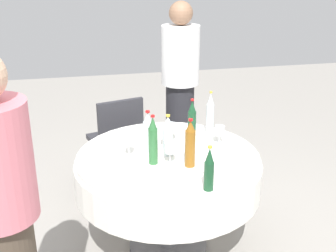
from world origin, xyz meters
TOP-DOWN VIEW (x-y plane):
  - ground_plane at (0.00, 0.00)m, footprint 10.00×10.00m
  - dining_table at (0.00, 0.00)m, footprint 1.26×1.26m
  - bottle_green_mid at (0.12, 0.11)m, footprint 0.06×0.06m
  - bottle_dark_green_left at (-0.13, 0.51)m, footprint 0.06×0.06m
  - bottle_dark_green_south at (-0.21, -0.16)m, footprint 0.06×0.06m
  - bottle_clear_far at (0.00, 0.00)m, footprint 0.07×0.07m
  - bottle_clear_right at (-0.38, -0.30)m, footprint 0.06×0.06m
  - bottle_amber_front at (-0.10, 0.19)m, footprint 0.07×0.07m
  - bottle_clear_near at (0.12, -0.07)m, footprint 0.06×0.06m
  - wine_glass_far at (-0.01, -0.14)m, footprint 0.07×0.07m
  - wine_glass_right at (-0.39, -0.11)m, footprint 0.07×0.07m
  - wine_glass_front at (-0.07, -0.23)m, footprint 0.07×0.07m
  - wine_glass_near at (0.01, 0.13)m, footprint 0.07×0.07m
  - wine_glass_east at (0.26, -0.03)m, footprint 0.06×0.06m
  - plate_east at (0.02, -0.42)m, footprint 0.26×0.26m
  - plate_inner at (0.08, 0.35)m, footprint 0.21×0.21m
  - plate_outer at (0.36, 0.20)m, footprint 0.26×0.26m
  - fork_left at (-0.36, 0.06)m, footprint 0.09×0.17m
  - spoon_south at (0.24, -0.30)m, footprint 0.16×0.11m
  - person_mid at (0.93, 0.82)m, footprint 0.34×0.34m
  - person_left at (-0.35, -1.13)m, footprint 0.34×0.34m
  - chair_front at (0.25, -0.93)m, footprint 0.49×0.49m

SIDE VIEW (x-z plane):
  - ground_plane at x=0.00m, z-range 0.00..0.00m
  - chair_front at x=0.25m, z-range 0.08..0.95m
  - dining_table at x=0.00m, z-range 0.22..0.96m
  - fork_left at x=-0.36m, z-range 0.74..0.74m
  - spoon_south at x=0.24m, z-range 0.74..0.74m
  - plate_east at x=0.02m, z-range 0.74..0.76m
  - plate_inner at x=0.08m, z-range 0.74..0.76m
  - plate_outer at x=0.36m, z-range 0.74..0.76m
  - wine_glass_far at x=-0.01m, z-range 0.77..0.90m
  - wine_glass_right at x=-0.39m, z-range 0.77..0.90m
  - wine_glass_front at x=-0.07m, z-range 0.77..0.91m
  - wine_glass_near at x=0.01m, z-range 0.77..0.91m
  - person_left at x=-0.35m, z-range 0.04..1.67m
  - wine_glass_east at x=0.26m, z-range 0.78..0.94m
  - bottle_dark_green_left at x=-0.13m, z-range 0.73..1.00m
  - person_mid at x=0.93m, z-range 0.04..1.70m
  - bottle_clear_far at x=0.00m, z-range 0.73..1.02m
  - bottle_clear_near at x=0.12m, z-range 0.73..1.03m
  - bottle_amber_front at x=-0.10m, z-range 0.73..1.05m
  - bottle_dark_green_south at x=-0.21m, z-range 0.73..1.06m
  - bottle_clear_right at x=-0.38m, z-range 0.73..1.06m
  - bottle_green_mid at x=0.12m, z-range 0.73..1.06m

